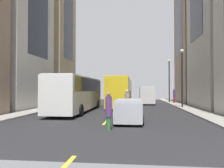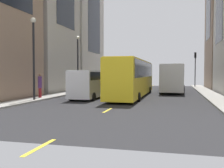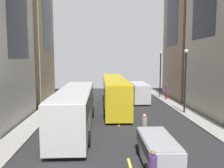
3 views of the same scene
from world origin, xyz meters
TOP-DOWN VIEW (x-y plane):
  - ground_plane at (0.00, 0.00)m, footprint 41.25×41.25m
  - sidewalk_west at (-7.70, 0.00)m, footprint 1.85×44.00m
  - sidewalk_east at (7.70, 0.00)m, footprint 1.85×44.00m
  - lane_stripe_0 at (0.00, -21.00)m, footprint 0.16×2.00m
  - lane_stripe_1 at (0.00, -12.60)m, footprint 0.16×2.00m
  - lane_stripe_2 at (0.00, -4.20)m, footprint 0.16×2.00m
  - lane_stripe_3 at (0.00, 4.20)m, footprint 0.16×2.00m
  - lane_stripe_4 at (0.00, 12.60)m, footprint 0.16×2.00m
  - lane_stripe_5 at (0.00, 21.00)m, footprint 0.16×2.00m
  - building_west_2 at (-12.71, 7.66)m, footprint 7.85×8.44m
  - city_bus_white at (-3.69, -5.77)m, footprint 2.80×12.37m
  - streetcar_yellow at (0.03, 2.44)m, footprint 2.70×14.92m
  - delivery_van_white at (3.58, 5.78)m, footprint 2.25×5.65m
  - car_silver_0 at (1.54, -12.33)m, footprint 1.88×4.13m
  - pedestrian_crossing_near at (7.73, 7.14)m, footprint 0.36×0.36m
  - pedestrian_walking_far at (0.56, -15.37)m, footprint 0.35×0.35m
  - pedestrian_crossing_mid at (1.32, -9.61)m, footprint 0.37×0.37m
  - streetlamp_near at (7.27, -1.03)m, footprint 0.44×0.44m
  - streetlamp_far at (7.27, 8.93)m, footprint 0.44×0.44m

SIDE VIEW (x-z plane):
  - ground_plane at x=0.00m, z-range 0.00..0.00m
  - lane_stripe_0 at x=0.00m, z-range 0.00..0.01m
  - lane_stripe_1 at x=0.00m, z-range 0.00..0.01m
  - lane_stripe_2 at x=0.00m, z-range 0.00..0.01m
  - lane_stripe_3 at x=0.00m, z-range 0.00..0.01m
  - lane_stripe_4 at x=0.00m, z-range 0.00..0.01m
  - lane_stripe_5 at x=0.00m, z-range 0.00..0.01m
  - sidewalk_west at x=-7.70m, z-range 0.00..0.15m
  - sidewalk_east at x=7.70m, z-range 0.00..0.15m
  - car_silver_0 at x=1.54m, z-range 0.14..1.64m
  - pedestrian_walking_far at x=0.56m, z-range 0.06..2.10m
  - pedestrian_crossing_mid at x=1.32m, z-range 0.07..2.23m
  - pedestrian_crossing_near at x=7.73m, z-range 0.22..2.37m
  - delivery_van_white at x=3.58m, z-range 0.22..2.80m
  - city_bus_white at x=-3.69m, z-range 0.33..3.69m
  - streetcar_yellow at x=0.03m, z-range 0.33..3.92m
  - streetlamp_near at x=7.27m, z-range 0.93..7.58m
  - streetlamp_far at x=7.27m, z-range 0.93..7.69m
  - building_west_2 at x=-12.71m, z-range 0.00..31.01m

